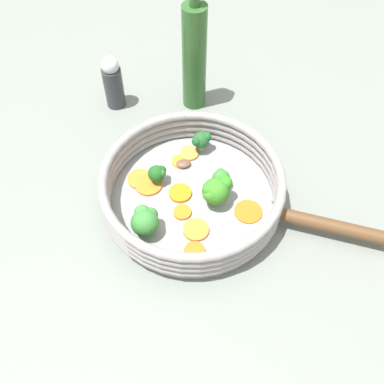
{
  "coord_description": "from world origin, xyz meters",
  "views": [
    {
      "loc": [
        -0.14,
        0.42,
        0.63
      ],
      "look_at": [
        0.0,
        0.0,
        0.03
      ],
      "focal_mm": 42.0,
      "sensor_mm": 36.0,
      "label": 1
    }
  ],
  "objects_px": {
    "carrot_slice_0": "(248,213)",
    "broccoli_floret_3": "(145,221)",
    "skillet": "(192,200)",
    "carrot_slice_3": "(180,161)",
    "carrot_slice_1": "(189,153)",
    "broccoli_floret_4": "(216,189)",
    "salt_shaker": "(113,82)",
    "carrot_slice_5": "(180,193)",
    "broccoli_floret_0": "(221,179)",
    "carrot_slice_6": "(194,251)",
    "carrot_slice_2": "(182,212)",
    "carrot_slice_8": "(140,179)",
    "mushroom_piece_0": "(183,164)",
    "carrot_slice_4": "(196,230)",
    "broccoli_floret_1": "(157,174)",
    "carrot_slice_7": "(149,185)",
    "broccoli_floret_2": "(201,140)",
    "oil_bottle": "(194,56)"
  },
  "relations": [
    {
      "from": "carrot_slice_0",
      "to": "broccoli_floret_3",
      "type": "distance_m",
      "value": 0.17
    },
    {
      "from": "skillet",
      "to": "carrot_slice_3",
      "type": "xyz_separation_m",
      "value": [
        0.04,
        -0.07,
        0.01
      ]
    },
    {
      "from": "carrot_slice_1",
      "to": "broccoli_floret_3",
      "type": "relative_size",
      "value": 0.64
    },
    {
      "from": "broccoli_floret_4",
      "to": "salt_shaker",
      "type": "bearing_deg",
      "value": -34.92
    },
    {
      "from": "carrot_slice_3",
      "to": "broccoli_floret_4",
      "type": "relative_size",
      "value": 0.56
    },
    {
      "from": "carrot_slice_5",
      "to": "broccoli_floret_0",
      "type": "height_order",
      "value": "broccoli_floret_0"
    },
    {
      "from": "skillet",
      "to": "carrot_slice_6",
      "type": "bearing_deg",
      "value": 110.22
    },
    {
      "from": "carrot_slice_3",
      "to": "carrot_slice_5",
      "type": "distance_m",
      "value": 0.07
    },
    {
      "from": "carrot_slice_0",
      "to": "carrot_slice_5",
      "type": "relative_size",
      "value": 1.2
    },
    {
      "from": "carrot_slice_2",
      "to": "carrot_slice_6",
      "type": "relative_size",
      "value": 0.91
    },
    {
      "from": "carrot_slice_8",
      "to": "mushroom_piece_0",
      "type": "height_order",
      "value": "mushroom_piece_0"
    },
    {
      "from": "carrot_slice_4",
      "to": "broccoli_floret_1",
      "type": "bearing_deg",
      "value": -38.6
    },
    {
      "from": "carrot_slice_0",
      "to": "carrot_slice_7",
      "type": "bearing_deg",
      "value": -0.51
    },
    {
      "from": "skillet",
      "to": "carrot_slice_8",
      "type": "bearing_deg",
      "value": -4.3
    },
    {
      "from": "carrot_slice_8",
      "to": "broccoli_floret_1",
      "type": "bearing_deg",
      "value": -170.72
    },
    {
      "from": "mushroom_piece_0",
      "to": "carrot_slice_5",
      "type": "bearing_deg",
      "value": 103.66
    },
    {
      "from": "broccoli_floret_0",
      "to": "broccoli_floret_4",
      "type": "bearing_deg",
      "value": 90.53
    },
    {
      "from": "carrot_slice_5",
      "to": "broccoli_floret_0",
      "type": "relative_size",
      "value": 0.99
    },
    {
      "from": "carrot_slice_2",
      "to": "broccoli_floret_0",
      "type": "xyz_separation_m",
      "value": [
        -0.04,
        -0.07,
        0.02
      ]
    },
    {
      "from": "carrot_slice_5",
      "to": "broccoli_floret_1",
      "type": "bearing_deg",
      "value": -16.54
    },
    {
      "from": "carrot_slice_2",
      "to": "carrot_slice_3",
      "type": "distance_m",
      "value": 0.11
    },
    {
      "from": "carrot_slice_2",
      "to": "carrot_slice_7",
      "type": "distance_m",
      "value": 0.08
    },
    {
      "from": "broccoli_floret_2",
      "to": "carrot_slice_5",
      "type": "bearing_deg",
      "value": 88.06
    },
    {
      "from": "mushroom_piece_0",
      "to": "broccoli_floret_0",
      "type": "bearing_deg",
      "value": 161.37
    },
    {
      "from": "carrot_slice_7",
      "to": "carrot_slice_8",
      "type": "xyz_separation_m",
      "value": [
        0.02,
        -0.01,
        -0.0
      ]
    },
    {
      "from": "carrot_slice_5",
      "to": "broccoli_floret_3",
      "type": "distance_m",
      "value": 0.09
    },
    {
      "from": "carrot_slice_6",
      "to": "carrot_slice_8",
      "type": "bearing_deg",
      "value": -38.19
    },
    {
      "from": "broccoli_floret_0",
      "to": "carrot_slice_7",
      "type": "bearing_deg",
      "value": 17.13
    },
    {
      "from": "carrot_slice_5",
      "to": "carrot_slice_7",
      "type": "xyz_separation_m",
      "value": [
        0.06,
        -0.0,
        -0.0
      ]
    },
    {
      "from": "broccoli_floret_1",
      "to": "broccoli_floret_3",
      "type": "relative_size",
      "value": 0.73
    },
    {
      "from": "broccoli_floret_4",
      "to": "mushroom_piece_0",
      "type": "bearing_deg",
      "value": -37.55
    },
    {
      "from": "salt_shaker",
      "to": "carrot_slice_5",
      "type": "bearing_deg",
      "value": 137.18
    },
    {
      "from": "carrot_slice_0",
      "to": "broccoli_floret_4",
      "type": "xyz_separation_m",
      "value": [
        0.06,
        -0.0,
        0.03
      ]
    },
    {
      "from": "broccoli_floret_0",
      "to": "broccoli_floret_1",
      "type": "distance_m",
      "value": 0.11
    },
    {
      "from": "carrot_slice_2",
      "to": "broccoli_floret_1",
      "type": "height_order",
      "value": "broccoli_floret_1"
    },
    {
      "from": "broccoli_floret_0",
      "to": "broccoli_floret_1",
      "type": "height_order",
      "value": "same"
    },
    {
      "from": "carrot_slice_4",
      "to": "carrot_slice_6",
      "type": "xyz_separation_m",
      "value": [
        -0.01,
        0.04,
        -0.0
      ]
    },
    {
      "from": "oil_bottle",
      "to": "carrot_slice_3",
      "type": "bearing_deg",
      "value": 100.11
    },
    {
      "from": "carrot_slice_7",
      "to": "broccoli_floret_1",
      "type": "xyz_separation_m",
      "value": [
        -0.01,
        -0.01,
        0.02
      ]
    },
    {
      "from": "carrot_slice_5",
      "to": "salt_shaker",
      "type": "distance_m",
      "value": 0.28
    },
    {
      "from": "carrot_slice_6",
      "to": "broccoli_floret_3",
      "type": "relative_size",
      "value": 0.62
    },
    {
      "from": "oil_bottle",
      "to": "broccoli_floret_3",
      "type": "bearing_deg",
      "value": 94.7
    },
    {
      "from": "skillet",
      "to": "carrot_slice_3",
      "type": "relative_size",
      "value": 9.17
    },
    {
      "from": "carrot_slice_8",
      "to": "salt_shaker",
      "type": "height_order",
      "value": "salt_shaker"
    },
    {
      "from": "carrot_slice_7",
      "to": "broccoli_floret_2",
      "type": "relative_size",
      "value": 1.1
    },
    {
      "from": "carrot_slice_4",
      "to": "mushroom_piece_0",
      "type": "distance_m",
      "value": 0.14
    },
    {
      "from": "carrot_slice_5",
      "to": "broccoli_floret_0",
      "type": "distance_m",
      "value": 0.07
    },
    {
      "from": "skillet",
      "to": "carrot_slice_7",
      "type": "distance_m",
      "value": 0.08
    },
    {
      "from": "carrot_slice_8",
      "to": "broccoli_floret_1",
      "type": "xyz_separation_m",
      "value": [
        -0.03,
        -0.01,
        0.02
      ]
    },
    {
      "from": "carrot_slice_7",
      "to": "mushroom_piece_0",
      "type": "distance_m",
      "value": 0.08
    }
  ]
}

